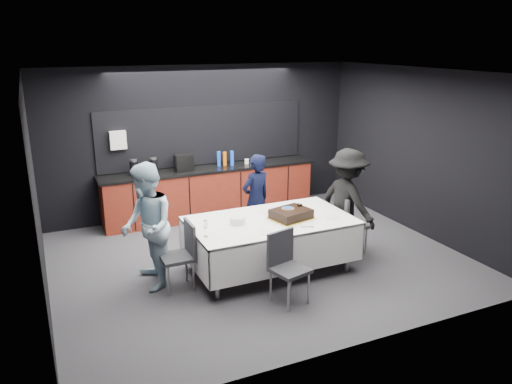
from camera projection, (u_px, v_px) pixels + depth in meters
ground at (259, 259)px, 7.67m from camera, size 6.00×6.00×0.00m
room_shell at (259, 140)px, 7.13m from camera, size 6.04×5.04×2.82m
kitchenette at (209, 188)px, 9.44m from camera, size 4.10×0.64×2.05m
party_table at (270, 229)px, 7.13m from camera, size 2.32×1.32×0.78m
cake_assembly at (291, 214)px, 7.11m from camera, size 0.65×0.57×0.17m
plate_stack at (237, 220)px, 6.92m from camera, size 0.22×0.22×0.10m
loose_plate_near at (267, 232)px, 6.62m from camera, size 0.21×0.21×0.01m
loose_plate_right_a at (306, 210)px, 7.45m from camera, size 0.19×0.19×0.01m
loose_plate_right_b at (332, 217)px, 7.18m from camera, size 0.22×0.22×0.01m
loose_plate_far at (263, 212)px, 7.37m from camera, size 0.20×0.20×0.01m
fork_pile at (307, 225)px, 6.83m from camera, size 0.20×0.16×0.03m
champagne_flute at (205, 225)px, 6.43m from camera, size 0.06×0.06×0.22m
chair_left at (182, 251)px, 6.65m from camera, size 0.42×0.42×0.92m
chair_right at (348, 220)px, 7.78m from camera, size 0.46×0.46×0.92m
chair_near at (286, 262)px, 6.32m from camera, size 0.51×0.51×0.92m
person_center at (256, 199)px, 8.09m from camera, size 0.63×0.50×1.50m
person_left at (147, 227)px, 6.60m from camera, size 0.69×0.87×1.72m
person_right at (347, 201)px, 7.73m from camera, size 0.80×1.16×1.66m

